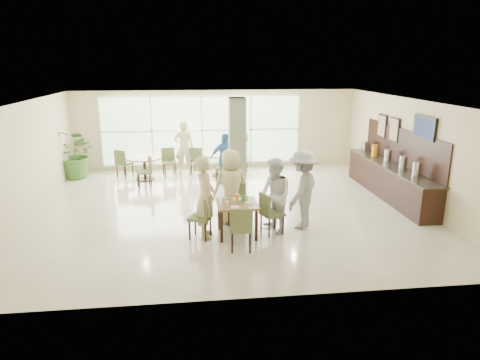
{
  "coord_description": "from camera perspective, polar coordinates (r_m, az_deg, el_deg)",
  "views": [
    {
      "loc": [
        -0.91,
        -10.67,
        3.73
      ],
      "look_at": [
        0.2,
        -1.2,
        1.1
      ],
      "focal_mm": 32.0,
      "sensor_mm": 36.0,
      "label": 1
    }
  ],
  "objects": [
    {
      "name": "teen_standing",
      "position": [
        9.89,
        8.34,
        -1.25
      ],
      "size": [
        1.26,
        1.36,
        1.84
      ],
      "primitive_type": "imported",
      "rotation": [
        0.0,
        0.0,
        -2.21
      ],
      "color": "#949496",
      "rests_on": "ground"
    },
    {
      "name": "teen_far",
      "position": [
        10.11,
        -1.21,
        -0.86
      ],
      "size": [
        0.97,
        0.68,
        1.8
      ],
      "primitive_type": "imported",
      "rotation": [
        0.0,
        0.0,
        3.39
      ],
      "color": "#CABF86",
      "rests_on": "ground"
    },
    {
      "name": "tabletop_clutter",
      "position": [
        9.37,
        -0.28,
        -2.76
      ],
      "size": [
        0.68,
        0.75,
        0.21
      ],
      "color": "white",
      "rests_on": "main_table"
    },
    {
      "name": "wall_tv",
      "position": [
        11.75,
        23.38,
        6.43
      ],
      "size": [
        0.06,
        1.0,
        0.58
      ],
      "color": "black",
      "rests_on": "ground"
    },
    {
      "name": "window_bank",
      "position": [
        15.32,
        -5.1,
        6.61
      ],
      "size": [
        7.0,
        0.04,
        7.0
      ],
      "color": "silver",
      "rests_on": "ground"
    },
    {
      "name": "teen_right",
      "position": [
        9.58,
        4.65,
        -2.12
      ],
      "size": [
        0.87,
        0.98,
        1.7
      ],
      "primitive_type": "imported",
      "rotation": [
        0.0,
        0.0,
        -1.27
      ],
      "color": "white",
      "rests_on": "ground"
    },
    {
      "name": "room_shell",
      "position": [
        10.9,
        -1.78,
        4.69
      ],
      "size": [
        10.0,
        10.0,
        10.0
      ],
      "color": "white",
      "rests_on": "ground"
    },
    {
      "name": "framed_art_b",
      "position": [
        13.91,
        18.43,
        6.87
      ],
      "size": [
        0.05,
        0.55,
        0.7
      ],
      "color": "black",
      "rests_on": "ground"
    },
    {
      "name": "adult_b",
      "position": [
        14.47,
        0.31,
        3.64
      ],
      "size": [
        0.78,
        1.5,
        1.55
      ],
      "primitive_type": "imported",
      "rotation": [
        0.0,
        0.0,
        -1.69
      ],
      "color": "white",
      "rests_on": "ground"
    },
    {
      "name": "buffet_counter",
      "position": [
        12.91,
        19.32,
        0.28
      ],
      "size": [
        0.64,
        4.7,
        1.95
      ],
      "color": "black",
      "rests_on": "ground"
    },
    {
      "name": "chairs_main_table",
      "position": [
        9.45,
        -0.33,
        -4.74
      ],
      "size": [
        2.19,
        1.98,
        0.95
      ],
      "color": "brown",
      "rests_on": "ground"
    },
    {
      "name": "adult_standing",
      "position": [
        14.68,
        -7.47,
        4.29
      ],
      "size": [
        0.71,
        0.49,
        1.86
      ],
      "primitive_type": "imported",
      "rotation": [
        0.0,
        0.0,
        3.07
      ],
      "color": "#CABF86",
      "rests_on": "ground"
    },
    {
      "name": "chairs_table_right",
      "position": [
        14.49,
        -2.68,
        2.42
      ],
      "size": [
        2.06,
        1.75,
        0.95
      ],
      "color": "brown",
      "rests_on": "ground"
    },
    {
      "name": "round_table_left",
      "position": [
        14.29,
        -12.63,
        2.32
      ],
      "size": [
        1.15,
        1.15,
        0.75
      ],
      "color": "brown",
      "rests_on": "ground"
    },
    {
      "name": "adult_a",
      "position": [
        13.5,
        -2.07,
        2.89
      ],
      "size": [
        1.01,
        0.68,
        1.61
      ],
      "primitive_type": "imported",
      "rotation": [
        0.0,
        0.0,
        0.16
      ],
      "color": "teal",
      "rests_on": "ground"
    },
    {
      "name": "column",
      "position": [
        12.17,
        -0.38,
        4.38
      ],
      "size": [
        0.45,
        0.45,
        2.8
      ],
      "primitive_type": "cube",
      "color": "#67724F",
      "rests_on": "ground"
    },
    {
      "name": "ground",
      "position": [
        11.35,
        -1.71,
        -3.79
      ],
      "size": [
        10.0,
        10.0,
        0.0
      ],
      "primitive_type": "plane",
      "color": "beige",
      "rests_on": "ground"
    },
    {
      "name": "potted_plant",
      "position": [
        15.09,
        -20.99,
        3.27
      ],
      "size": [
        1.94,
        1.94,
        1.64
      ],
      "primitive_type": "imported",
      "rotation": [
        0.0,
        0.0,
        -0.41
      ],
      "color": "#39692A",
      "rests_on": "ground"
    },
    {
      "name": "round_table_right",
      "position": [
        14.47,
        -2.63,
        2.81
      ],
      "size": [
        1.1,
        1.1,
        0.75
      ],
      "color": "brown",
      "rests_on": "ground"
    },
    {
      "name": "main_table",
      "position": [
        9.43,
        -0.39,
        -3.66
      ],
      "size": [
        0.89,
        0.89,
        0.75
      ],
      "color": "brown",
      "rests_on": "ground"
    },
    {
      "name": "chairs_table_left",
      "position": [
        14.28,
        -12.43,
        1.88
      ],
      "size": [
        2.06,
        1.84,
        0.95
      ],
      "color": "brown",
      "rests_on": "ground"
    },
    {
      "name": "teen_left",
      "position": [
        9.28,
        -4.63,
        -2.34
      ],
      "size": [
        0.52,
        0.71,
        1.82
      ],
      "primitive_type": "imported",
      "rotation": [
        0.0,
        0.0,
        1.44
      ],
      "color": "#CABF86",
      "rests_on": "ground"
    },
    {
      "name": "framed_art_a",
      "position": [
        13.2,
        19.87,
        6.31
      ],
      "size": [
        0.05,
        0.55,
        0.7
      ],
      "color": "black",
      "rests_on": "ground"
    }
  ]
}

